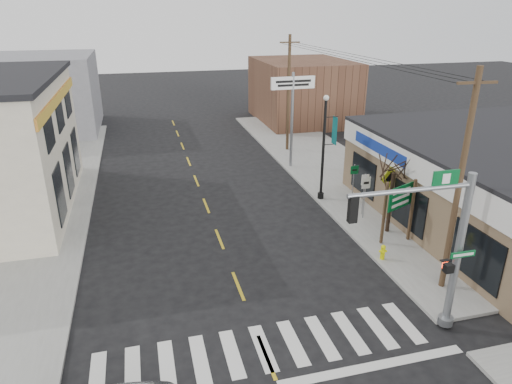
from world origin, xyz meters
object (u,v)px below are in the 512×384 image
object	(u,v)px
utility_pole_near	(459,183)
utility_pole_far	(289,93)
guide_sign	(400,203)
lamp_post	(325,140)
dance_center_sign	(293,96)
bare_tree	(395,162)
traffic_signal_pole	(443,239)
fire_hydrant	(383,251)

from	to	relation	value
utility_pole_near	utility_pole_far	world-z (taller)	utility_pole_far
guide_sign	utility_pole_near	bearing A→B (deg)	-116.47
lamp_post	dance_center_sign	bearing A→B (deg)	100.44
dance_center_sign	utility_pole_near	size ratio (longest dim) A/B	0.75
bare_tree	utility_pole_near	bearing A→B (deg)	-94.07
traffic_signal_pole	utility_pole_near	world-z (taller)	utility_pole_near
fire_hydrant	utility_pole_far	world-z (taller)	utility_pole_far
lamp_post	bare_tree	distance (m)	4.82
guide_sign	dance_center_sign	bearing A→B (deg)	71.54
traffic_signal_pole	fire_hydrant	xyz separation A→B (m)	(0.76, 4.39, -2.95)
dance_center_sign	lamp_post	bearing A→B (deg)	-93.43
guide_sign	traffic_signal_pole	bearing A→B (deg)	-134.56
dance_center_sign	guide_sign	bearing A→B (deg)	-86.42
traffic_signal_pole	guide_sign	distance (m)	6.20
traffic_signal_pole	utility_pole_near	size ratio (longest dim) A/B	0.68
bare_tree	utility_pole_near	distance (m)	4.73
utility_pole_near	traffic_signal_pole	bearing A→B (deg)	-129.61
bare_tree	traffic_signal_pole	bearing A→B (deg)	-108.88
utility_pole_near	guide_sign	bearing A→B (deg)	92.09
traffic_signal_pole	lamp_post	xyz separation A→B (m)	(0.83, 11.28, 0.02)
guide_sign	utility_pole_far	size ratio (longest dim) A/B	0.36
lamp_post	utility_pole_near	world-z (taller)	utility_pole_near
guide_sign	fire_hydrant	distance (m)	2.40
traffic_signal_pole	utility_pole_far	distance (m)	20.96
guide_sign	utility_pole_near	distance (m)	4.30
guide_sign	fire_hydrant	size ratio (longest dim) A/B	4.45
dance_center_sign	bare_tree	world-z (taller)	dance_center_sign
utility_pole_near	utility_pole_far	distance (m)	18.82
utility_pole_far	fire_hydrant	bearing A→B (deg)	-89.02
fire_hydrant	dance_center_sign	bearing A→B (deg)	89.10
lamp_post	utility_pole_near	xyz separation A→B (m)	(1.13, -9.26, 0.87)
guide_sign	utility_pole_near	world-z (taller)	utility_pole_near
utility_pole_far	traffic_signal_pole	bearing A→B (deg)	-90.21
guide_sign	lamp_post	world-z (taller)	lamp_post
lamp_post	bare_tree	bearing A→B (deg)	-60.61
fire_hydrant	dance_center_sign	world-z (taller)	dance_center_sign
utility_pole_near	utility_pole_far	size ratio (longest dim) A/B	0.99
traffic_signal_pole	dance_center_sign	world-z (taller)	dance_center_sign
traffic_signal_pole	bare_tree	size ratio (longest dim) A/B	1.26
traffic_signal_pole	guide_sign	world-z (taller)	traffic_signal_pole
fire_hydrant	utility_pole_near	world-z (taller)	utility_pole_near
lamp_post	dance_center_sign	world-z (taller)	dance_center_sign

